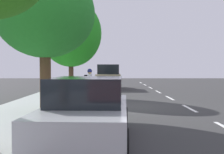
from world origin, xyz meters
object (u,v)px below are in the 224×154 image
Objects in this scene: parked_suv_tan_nearest at (108,76)px; parked_sedan_silver_second at (88,111)px; street_tree_mid_block at (45,14)px; bicycle_at_curb at (93,94)px; cyclist_with_backpack at (89,81)px; street_tree_near_cyclist at (71,33)px.

parked_suv_tan_nearest is 17.12m from parked_sedan_silver_second.
parked_suv_tan_nearest is 13.43m from street_tree_mid_block.
bicycle_at_curb is (0.72, 8.42, -0.65)m from parked_suv_tan_nearest.
street_tree_mid_block is at bearing 76.29° from cyclist_with_backpack.
street_tree_near_cyclist is at bearing 71.01° from parked_suv_tan_nearest.
parked_suv_tan_nearest is 7.22m from street_tree_near_cyclist.
parked_suv_tan_nearest is 1.05× the size of parked_sedan_silver_second.
street_tree_near_cyclist is at bearing -90.00° from street_tree_mid_block.
cyclist_with_backpack is (0.23, -0.45, 0.65)m from bicycle_at_curb.
parked_sedan_silver_second is 0.79× the size of street_tree_near_cyclist.
parked_sedan_silver_second is at bearing 114.88° from street_tree_mid_block.
cyclist_with_backpack reaches higher than parked_sedan_silver_second.
cyclist_with_backpack reaches higher than bicycle_at_curb.
bicycle_at_curb is at bearing 85.09° from parked_suv_tan_nearest.
cyclist_with_backpack is (0.69, -9.14, 0.27)m from parked_sedan_silver_second.
street_tree_mid_block is at bearing 80.51° from parked_suv_tan_nearest.
cyclist_with_backpack is at bearing -85.65° from parked_sedan_silver_second.
street_tree_near_cyclist is at bearing -79.94° from parked_sedan_silver_second.
parked_sedan_silver_second is 9.17m from cyclist_with_backpack.
street_tree_mid_block is (-0.00, 6.67, -0.08)m from street_tree_near_cyclist.
street_tree_near_cyclist is (1.92, -10.80, 3.05)m from parked_sedan_silver_second.
street_tree_mid_block is (1.45, 4.56, 3.34)m from bicycle_at_curb.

